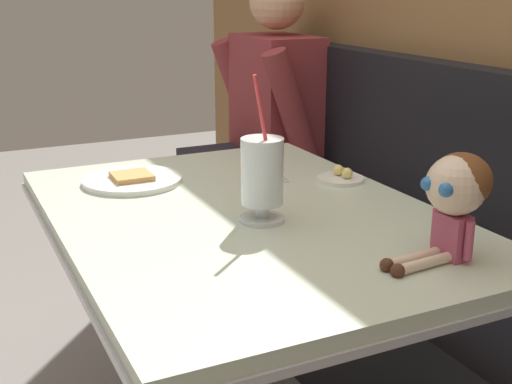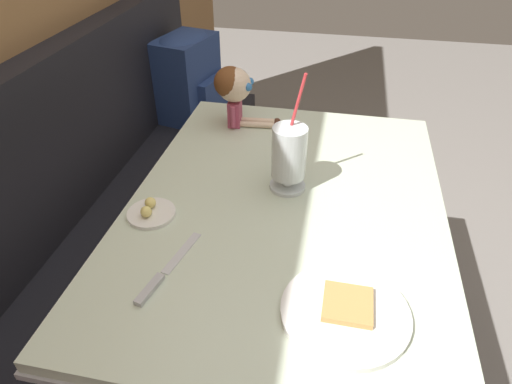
# 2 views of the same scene
# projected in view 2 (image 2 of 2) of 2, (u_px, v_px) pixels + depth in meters

# --- Properties ---
(ground_plane) EXTENTS (8.00, 8.00, 0.00)m
(ground_plane) POSITION_uv_depth(u_px,v_px,m) (328.00, 377.00, 1.55)
(ground_plane) COLOR gray
(booth_bench) EXTENTS (2.60, 0.48, 1.00)m
(booth_bench) POSITION_uv_depth(u_px,v_px,m) (96.00, 278.00, 1.49)
(booth_bench) COLOR black
(booth_bench) RESTS_ON ground
(diner_table) EXTENTS (1.11, 0.81, 0.74)m
(diner_table) POSITION_uv_depth(u_px,v_px,m) (283.00, 258.00, 1.26)
(diner_table) COLOR beige
(diner_table) RESTS_ON ground
(toast_plate) EXTENTS (0.25, 0.25, 0.03)m
(toast_plate) POSITION_uv_depth(u_px,v_px,m) (345.00, 311.00, 0.85)
(toast_plate) COLOR white
(toast_plate) RESTS_ON diner_table
(milkshake_glass) EXTENTS (0.10, 0.10, 0.31)m
(milkshake_glass) POSITION_uv_depth(u_px,v_px,m) (289.00, 156.00, 1.14)
(milkshake_glass) COLOR silver
(milkshake_glass) RESTS_ON diner_table
(butter_saucer) EXTENTS (0.12, 0.12, 0.04)m
(butter_saucer) POSITION_uv_depth(u_px,v_px,m) (151.00, 212.00, 1.10)
(butter_saucer) COLOR white
(butter_saucer) RESTS_ON diner_table
(butter_knife) EXTENTS (0.23, 0.07, 0.01)m
(butter_knife) POSITION_uv_depth(u_px,v_px,m) (159.00, 279.00, 0.93)
(butter_knife) COLOR silver
(butter_knife) RESTS_ON diner_table
(seated_doll) EXTENTS (0.12, 0.22, 0.20)m
(seated_doll) POSITION_uv_depth(u_px,v_px,m) (234.00, 88.00, 1.42)
(seated_doll) COLOR #B74C6B
(seated_doll) RESTS_ON diner_table
(backpack) EXTENTS (0.34, 0.30, 0.41)m
(backpack) POSITION_uv_depth(u_px,v_px,m) (188.00, 75.00, 2.07)
(backpack) COLOR navy
(backpack) RESTS_ON booth_bench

